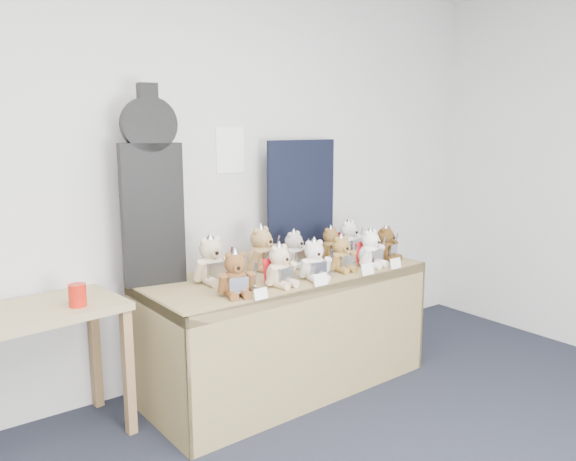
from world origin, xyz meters
TOP-DOWN VIEW (x-y plane):
  - room_shell at (0.73, 2.49)m, footprint 6.00×6.00m
  - display_table at (0.83, 1.94)m, footprint 1.83×0.80m
  - side_table at (-0.63, 2.21)m, footprint 0.94×0.59m
  - guitar_case at (0.08, 2.28)m, footprint 0.36×0.16m
  - navy_board at (1.23, 2.36)m, footprint 0.61×0.06m
  - red_cup at (-0.41, 2.12)m, footprint 0.09×0.09m
  - teddy_front_far_left at (0.33, 1.78)m, footprint 0.23×0.21m
  - teddy_front_left at (0.63, 1.80)m, footprint 0.23×0.20m
  - teddy_front_centre at (0.89, 1.79)m, footprint 0.22×0.20m
  - teddy_front_right at (1.14, 1.84)m, footprint 0.21×0.17m
  - teddy_front_far_right at (1.38, 1.82)m, footprint 0.23×0.20m
  - teddy_front_end at (1.59, 1.88)m, footprint 0.22×0.20m
  - teddy_back_left at (0.35, 2.09)m, footprint 0.25×0.20m
  - teddy_back_centre_left at (0.75, 2.15)m, footprint 0.27×0.25m
  - teddy_back_centre_right at (0.97, 2.10)m, footprint 0.22×0.20m
  - teddy_back_right at (1.32, 2.14)m, footprint 0.21×0.17m
  - teddy_back_end at (1.49, 2.15)m, footprint 0.24×0.21m
  - entry_card_a at (0.39, 1.64)m, footprint 0.08×0.02m
  - entry_card_b at (0.81, 1.65)m, footprint 0.10×0.02m
  - entry_card_c at (1.20, 1.66)m, footprint 0.10×0.02m
  - entry_card_d at (1.46, 1.66)m, footprint 0.09×0.02m

SIDE VIEW (x-z plane):
  - display_table at x=0.83m, z-range 0.22..0.97m
  - side_table at x=-0.63m, z-range 0.25..1.00m
  - entry_card_a at x=0.39m, z-range 0.76..0.82m
  - entry_card_d at x=1.46m, z-range 0.76..0.82m
  - entry_card_b at x=0.81m, z-range 0.76..0.83m
  - entry_card_c at x=1.20m, z-range 0.76..0.83m
  - red_cup at x=-0.41m, z-range 0.75..0.87m
  - teddy_back_right at x=1.32m, z-range 0.73..0.98m
  - teddy_front_right at x=1.14m, z-range 0.73..0.98m
  - teddy_front_end at x=1.59m, z-range 0.73..0.99m
  - teddy_back_centre_right at x=0.97m, z-range 0.73..0.99m
  - teddy_front_centre at x=0.89m, z-range 0.73..1.00m
  - teddy_front_left at x=0.63m, z-range 0.72..1.00m
  - teddy_front_far_right at x=1.38m, z-range 0.72..1.00m
  - teddy_front_far_left at x=0.33m, z-range 0.72..1.00m
  - teddy_back_end at x=1.49m, z-range 0.72..1.01m
  - teddy_back_left at x=0.35m, z-range 0.72..1.03m
  - teddy_back_centre_left at x=0.75m, z-range 0.72..1.04m
  - navy_board at x=1.23m, z-range 0.75..1.57m
  - guitar_case at x=0.08m, z-range 0.74..1.88m
  - room_shell at x=0.73m, z-range -1.50..4.50m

